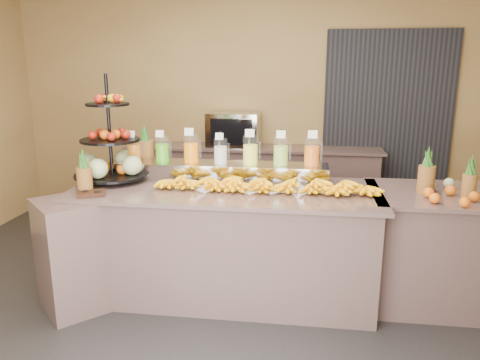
% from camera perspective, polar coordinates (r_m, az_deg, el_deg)
% --- Properties ---
extents(ground, '(6.00, 6.00, 0.00)m').
position_cam_1_polar(ground, '(3.90, -2.42, -15.51)').
color(ground, black).
rests_on(ground, ground).
extents(room_envelope, '(6.04, 5.02, 2.82)m').
position_cam_1_polar(room_envelope, '(4.14, 1.91, 13.41)').
color(room_envelope, olive).
rests_on(room_envelope, ground).
extents(buffet_counter, '(2.75, 1.25, 0.93)m').
position_cam_1_polar(buffet_counter, '(3.95, -3.47, -7.64)').
color(buffet_counter, gray).
rests_on(buffet_counter, ground).
extents(right_counter, '(1.08, 0.88, 0.93)m').
position_cam_1_polar(right_counter, '(4.15, 22.58, -7.61)').
color(right_counter, gray).
rests_on(right_counter, ground).
extents(back_ledge, '(3.10, 0.55, 0.93)m').
position_cam_1_polar(back_ledge, '(5.80, 1.48, -0.40)').
color(back_ledge, gray).
rests_on(back_ledge, ground).
extents(pitcher_tray, '(1.85, 0.30, 0.15)m').
position_cam_1_polar(pitcher_tray, '(4.08, -2.36, 1.05)').
color(pitcher_tray, gray).
rests_on(pitcher_tray, buffet_counter).
extents(juice_pitcher_orange_a, '(0.12, 0.12, 0.28)m').
position_cam_1_polar(juice_pitcher_orange_a, '(4.25, -12.80, 3.60)').
color(juice_pitcher_orange_a, silver).
rests_on(juice_pitcher_orange_a, pitcher_tray).
extents(juice_pitcher_green, '(0.12, 0.13, 0.29)m').
position_cam_1_polar(juice_pitcher_green, '(4.17, -9.45, 3.60)').
color(juice_pitcher_green, silver).
rests_on(juice_pitcher_green, pitcher_tray).
extents(juice_pitcher_orange_b, '(0.13, 0.14, 0.32)m').
position_cam_1_polar(juice_pitcher_orange_b, '(4.10, -5.97, 3.66)').
color(juice_pitcher_orange_b, silver).
rests_on(juice_pitcher_orange_b, pitcher_tray).
extents(juice_pitcher_milk, '(0.12, 0.12, 0.28)m').
position_cam_1_polar(juice_pitcher_milk, '(4.05, -2.38, 3.40)').
color(juice_pitcher_milk, silver).
rests_on(juice_pitcher_milk, pitcher_tray).
extents(juice_pitcher_lemon, '(0.13, 0.14, 0.32)m').
position_cam_1_polar(juice_pitcher_lemon, '(4.01, 1.28, 3.48)').
color(juice_pitcher_lemon, silver).
rests_on(juice_pitcher_lemon, pitcher_tray).
extents(juice_pitcher_lime, '(0.13, 0.13, 0.31)m').
position_cam_1_polar(juice_pitcher_lime, '(3.99, 5.00, 3.35)').
color(juice_pitcher_lime, silver).
rests_on(juice_pitcher_lime, pitcher_tray).
extents(juice_pitcher_orange_c, '(0.13, 0.14, 0.32)m').
position_cam_1_polar(juice_pitcher_orange_c, '(3.98, 8.75, 3.26)').
color(juice_pitcher_orange_c, silver).
rests_on(juice_pitcher_orange_c, pitcher_tray).
extents(banana_heap, '(1.81, 0.16, 0.15)m').
position_cam_1_polar(banana_heap, '(3.75, 2.99, -0.28)').
color(banana_heap, '#FEB90C').
rests_on(banana_heap, buffet_counter).
extents(fruit_stand, '(0.80, 0.80, 0.91)m').
position_cam_1_polar(fruit_stand, '(4.17, -14.89, 3.06)').
color(fruit_stand, black).
rests_on(fruit_stand, buffet_counter).
extents(condiment_caddy, '(0.25, 0.22, 0.03)m').
position_cam_1_polar(condiment_caddy, '(3.79, -17.66, -1.58)').
color(condiment_caddy, black).
rests_on(condiment_caddy, buffet_counter).
extents(pineapple_left_a, '(0.12, 0.12, 0.36)m').
position_cam_1_polar(pineapple_left_a, '(3.87, -18.45, 0.42)').
color(pineapple_left_a, brown).
rests_on(pineapple_left_a, buffet_counter).
extents(pineapple_left_b, '(0.16, 0.16, 0.46)m').
position_cam_1_polar(pineapple_left_b, '(4.45, -11.46, 3.19)').
color(pineapple_left_b, brown).
rests_on(pineapple_left_b, buffet_counter).
extents(right_fruit_pile, '(0.41, 0.39, 0.21)m').
position_cam_1_polar(right_fruit_pile, '(3.88, 23.98, -1.02)').
color(right_fruit_pile, brown).
rests_on(right_fruit_pile, right_counter).
extents(oven_warmer, '(0.63, 0.45, 0.41)m').
position_cam_1_polar(oven_warmer, '(5.70, -0.74, 6.19)').
color(oven_warmer, gray).
rests_on(oven_warmer, back_ledge).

